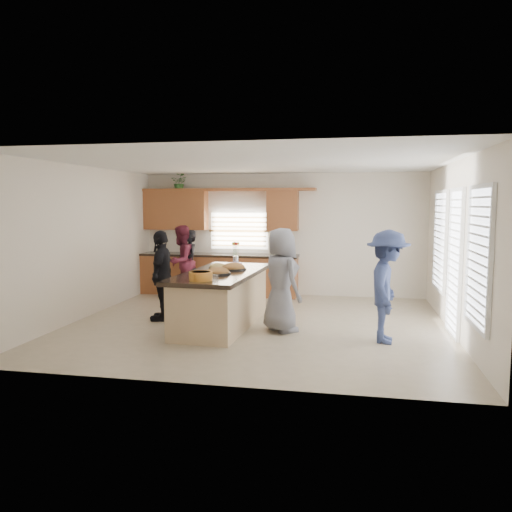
% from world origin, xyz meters
% --- Properties ---
extents(floor, '(6.50, 6.50, 0.00)m').
position_xyz_m(floor, '(0.00, 0.00, 0.00)').
color(floor, '#BDAA8D').
rests_on(floor, ground).
extents(room_shell, '(6.52, 6.02, 2.81)m').
position_xyz_m(room_shell, '(0.00, 0.00, 1.90)').
color(room_shell, silver).
rests_on(room_shell, ground).
extents(back_cabinetry, '(4.08, 0.66, 2.46)m').
position_xyz_m(back_cabinetry, '(-1.47, 2.73, 0.91)').
color(back_cabinetry, brown).
rests_on(back_cabinetry, ground).
extents(right_wall_glazing, '(0.06, 4.00, 2.25)m').
position_xyz_m(right_wall_glazing, '(3.22, -0.13, 1.34)').
color(right_wall_glazing, white).
rests_on(right_wall_glazing, ground).
extents(island, '(1.29, 2.76, 0.95)m').
position_xyz_m(island, '(-0.58, -0.23, 0.45)').
color(island, tan).
rests_on(island, ground).
extents(platter_front, '(0.43, 0.43, 0.17)m').
position_xyz_m(platter_front, '(-0.56, -0.51, 0.98)').
color(platter_front, black).
rests_on(platter_front, island).
extents(platter_mid, '(0.46, 0.46, 0.19)m').
position_xyz_m(platter_mid, '(-0.45, 0.09, 0.98)').
color(platter_mid, black).
rests_on(platter_mid, island).
extents(platter_back, '(0.34, 0.34, 0.14)m').
position_xyz_m(platter_back, '(-0.75, 0.16, 0.98)').
color(platter_back, black).
rests_on(platter_back, island).
extents(salad_bowl, '(0.36, 0.36, 0.14)m').
position_xyz_m(salad_bowl, '(-0.63, -1.25, 1.03)').
color(salad_bowl, orange).
rests_on(salad_bowl, island).
extents(clear_cup, '(0.09, 0.09, 0.11)m').
position_xyz_m(clear_cup, '(-0.38, -1.33, 1.00)').
color(clear_cup, white).
rests_on(clear_cup, island).
extents(plate_stack, '(0.25, 0.25, 0.05)m').
position_xyz_m(plate_stack, '(-0.55, 0.69, 0.97)').
color(plate_stack, '#B18ECF').
rests_on(plate_stack, island).
extents(flower_vase, '(0.14, 0.14, 0.43)m').
position_xyz_m(flower_vase, '(-0.58, 0.83, 1.18)').
color(flower_vase, silver).
rests_on(flower_vase, island).
extents(potted_plant, '(0.37, 0.32, 0.41)m').
position_xyz_m(potted_plant, '(-2.39, 2.82, 2.60)').
color(potted_plant, '#356C2B').
rests_on(potted_plant, back_cabinetry).
extents(woman_left_back, '(0.61, 0.66, 1.52)m').
position_xyz_m(woman_left_back, '(-1.97, 2.21, 0.76)').
color(woman_left_back, black).
rests_on(woman_left_back, ground).
extents(woman_left_mid, '(0.76, 0.90, 1.63)m').
position_xyz_m(woman_left_mid, '(-2.13, 2.12, 0.82)').
color(woman_left_mid, '#581A2A').
rests_on(woman_left_mid, ground).
extents(woman_left_front, '(0.50, 0.99, 1.63)m').
position_xyz_m(woman_left_front, '(-1.76, 0.02, 0.82)').
color(woman_left_front, black).
rests_on(woman_left_front, ground).
extents(woman_right_back, '(0.76, 1.18, 1.72)m').
position_xyz_m(woman_right_back, '(2.15, -0.73, 0.86)').
color(woman_right_back, navy).
rests_on(woman_right_back, ground).
extents(woman_right_front, '(0.96, 0.99, 1.72)m').
position_xyz_m(woman_right_front, '(0.48, -0.38, 0.86)').
color(woman_right_front, slate).
rests_on(woman_right_front, ground).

